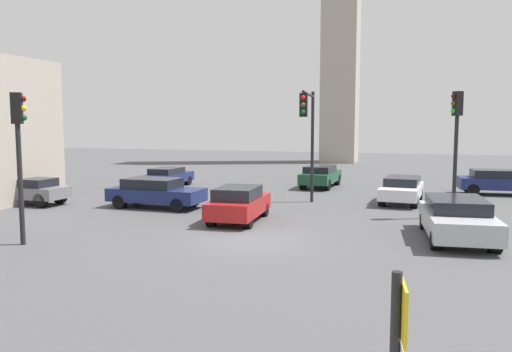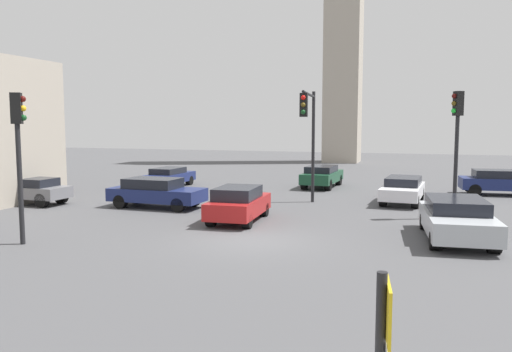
{
  "view_description": "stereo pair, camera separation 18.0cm",
  "coord_description": "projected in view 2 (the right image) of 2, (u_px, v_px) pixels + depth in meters",
  "views": [
    {
      "loc": [
        5.33,
        -16.12,
        3.97
      ],
      "look_at": [
        -1.17,
        4.0,
        1.78
      ],
      "focal_mm": 35.62,
      "sensor_mm": 36.0,
      "label": 1
    },
    {
      "loc": [
        5.5,
        -16.06,
        3.97
      ],
      "look_at": [
        -1.17,
        4.0,
        1.78
      ],
      "focal_mm": 35.62,
      "sensor_mm": 36.0,
      "label": 2
    }
  ],
  "objects": [
    {
      "name": "ground_plane",
      "position": [
        251.0,
        240.0,
        17.29
      ],
      "size": [
        107.93,
        107.93,
        0.0
      ],
      "primitive_type": "plane",
      "color": "#4C4C4F"
    },
    {
      "name": "traffic_light_0",
      "position": [
        19.0,
        139.0,
        16.43
      ],
      "size": [
        0.49,
        0.44,
        4.96
      ],
      "rotation": [
        0.0,
        0.0,
        0.54
      ],
      "color": "black",
      "rests_on": "ground_plane"
    },
    {
      "name": "traffic_light_1",
      "position": [
        457.0,
        131.0,
        20.91
      ],
      "size": [
        0.49,
        0.44,
        5.29
      ],
      "rotation": [
        0.0,
        0.0,
        -2.59
      ],
      "color": "black",
      "rests_on": "ground_plane"
    },
    {
      "name": "traffic_light_2",
      "position": [
        309.0,
        123.0,
        23.52
      ],
      "size": [
        0.66,
        4.29,
        5.56
      ],
      "rotation": [
        0.0,
        0.0,
        -1.47
      ],
      "color": "black",
      "rests_on": "ground_plane"
    },
    {
      "name": "car_0",
      "position": [
        322.0,
        176.0,
        31.63
      ],
      "size": [
        2.0,
        4.38,
        1.36
      ],
      "rotation": [
        0.0,
        0.0,
        1.52
      ],
      "color": "#19472D",
      "rests_on": "ground_plane"
    },
    {
      "name": "car_1",
      "position": [
        156.0,
        192.0,
        24.03
      ],
      "size": [
        4.5,
        1.91,
        1.39
      ],
      "rotation": [
        0.0,
        0.0,
        -0.01
      ],
      "color": "navy",
      "rests_on": "ground_plane"
    },
    {
      "name": "car_2",
      "position": [
        403.0,
        189.0,
        25.45
      ],
      "size": [
        2.1,
        4.47,
        1.29
      ],
      "rotation": [
        0.0,
        0.0,
        -1.64
      ],
      "color": "silver",
      "rests_on": "ground_plane"
    },
    {
      "name": "car_3",
      "position": [
        169.0,
        176.0,
        31.85
      ],
      "size": [
        1.77,
        3.99,
        1.23
      ],
      "rotation": [
        0.0,
        0.0,
        1.54
      ],
      "color": "navy",
      "rests_on": "ground_plane"
    },
    {
      "name": "car_4",
      "position": [
        498.0,
        182.0,
        28.2
      ],
      "size": [
        4.21,
        2.12,
        1.41
      ],
      "rotation": [
        0.0,
        0.0,
        0.09
      ],
      "color": "navy",
      "rests_on": "ground_plane"
    },
    {
      "name": "car_5",
      "position": [
        457.0,
        218.0,
        17.34
      ],
      "size": [
        2.52,
        4.93,
        1.41
      ],
      "rotation": [
        0.0,
        0.0,
        -1.47
      ],
      "color": "#ADB2B7",
      "rests_on": "ground_plane"
    },
    {
      "name": "car_6",
      "position": [
        30.0,
        190.0,
        25.07
      ],
      "size": [
        4.03,
        1.7,
        1.3
      ],
      "rotation": [
        0.0,
        0.0,
        3.12
      ],
      "color": "slate",
      "rests_on": "ground_plane"
    },
    {
      "name": "car_8",
      "position": [
        238.0,
        203.0,
        20.61
      ],
      "size": [
        2.01,
        4.01,
        1.43
      ],
      "rotation": [
        0.0,
        0.0,
        1.63
      ],
      "color": "maroon",
      "rests_on": "ground_plane"
    },
    {
      "name": "skyline_tower",
      "position": [
        344.0,
        0.0,
        51.02
      ],
      "size": [
        3.54,
        3.54,
        32.61
      ],
      "primitive_type": "cube",
      "color": "#A89E8E",
      "rests_on": "ground_plane"
    }
  ]
}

